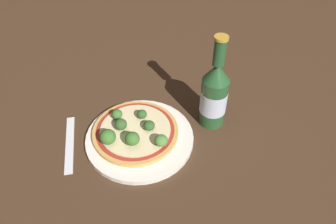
{
  "coord_description": "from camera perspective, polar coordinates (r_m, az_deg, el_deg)",
  "views": [
    {
      "loc": [
        0.09,
        -0.51,
        0.57
      ],
      "look_at": [
        0.07,
        0.02,
        0.06
      ],
      "focal_mm": 35.0,
      "sensor_mm": 36.0,
      "label": 1
    }
  ],
  "objects": [
    {
      "name": "ground_plane",
      "position": [
        0.77,
        -5.59,
        -4.27
      ],
      "size": [
        3.0,
        3.0,
        0.0
      ],
      "primitive_type": "plane",
      "color": "#3D2819"
    },
    {
      "name": "plate",
      "position": [
        0.76,
        -4.93,
        -4.55
      ],
      "size": [
        0.25,
        0.25,
        0.01
      ],
      "color": "silver",
      "rests_on": "ground_plane"
    },
    {
      "name": "pizza",
      "position": [
        0.75,
        -5.33,
        -3.44
      ],
      "size": [
        0.2,
        0.2,
        0.01
      ],
      "color": "tan",
      "rests_on": "plate"
    },
    {
      "name": "broccoli_floret_0",
      "position": [
        0.74,
        -3.33,
        -2.62
      ],
      "size": [
        0.03,
        0.03,
        0.02
      ],
      "color": "#7A9E5B",
      "rests_on": "pizza"
    },
    {
      "name": "broccoli_floret_1",
      "position": [
        0.75,
        -8.2,
        -1.91
      ],
      "size": [
        0.03,
        0.03,
        0.03
      ],
      "color": "#7A9E5B",
      "rests_on": "pizza"
    },
    {
      "name": "broccoli_floret_2",
      "position": [
        0.76,
        -4.56,
        -0.4
      ],
      "size": [
        0.02,
        0.02,
        0.02
      ],
      "color": "#7A9E5B",
      "rests_on": "pizza"
    },
    {
      "name": "broccoli_floret_3",
      "position": [
        0.77,
        -8.88,
        -0.38
      ],
      "size": [
        0.02,
        0.02,
        0.03
      ],
      "color": "#7A9E5B",
      "rests_on": "pizza"
    },
    {
      "name": "broccoli_floret_4",
      "position": [
        0.7,
        -1.21,
        -4.99
      ],
      "size": [
        0.03,
        0.03,
        0.03
      ],
      "color": "#7A9E5B",
      "rests_on": "pizza"
    },
    {
      "name": "broccoli_floret_5",
      "position": [
        0.72,
        -10.45,
        -4.28
      ],
      "size": [
        0.04,
        0.04,
        0.03
      ],
      "color": "#7A9E5B",
      "rests_on": "pizza"
    },
    {
      "name": "broccoli_floret_6",
      "position": [
        0.7,
        -6.36,
        -4.66
      ],
      "size": [
        0.03,
        0.03,
        0.03
      ],
      "color": "#7A9E5B",
      "rests_on": "pizza"
    },
    {
      "name": "beer_bottle",
      "position": [
        0.75,
        8.05,
        3.08
      ],
      "size": [
        0.06,
        0.06,
        0.23
      ],
      "color": "#234C28",
      "rests_on": "ground_plane"
    },
    {
      "name": "fork",
      "position": [
        0.78,
        -16.76,
        -5.27
      ],
      "size": [
        0.05,
        0.17,
        0.0
      ],
      "rotation": [
        0.0,
        0.0,
        1.79
      ],
      "color": "silver",
      "rests_on": "ground_plane"
    }
  ]
}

